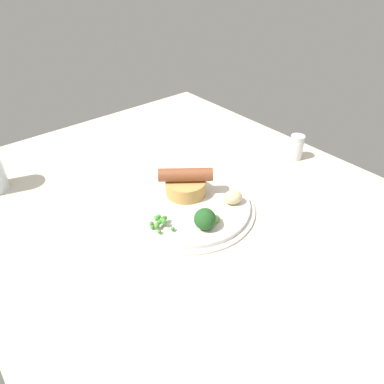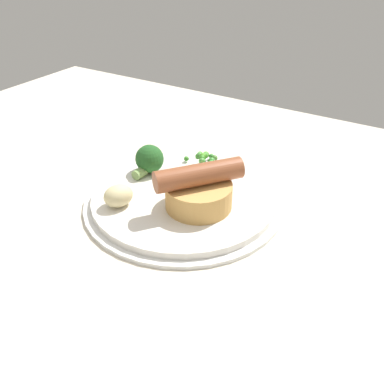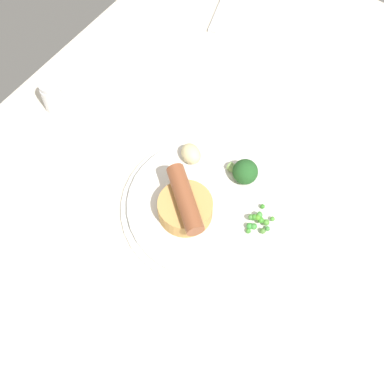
{
  "view_description": "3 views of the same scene",
  "coord_description": "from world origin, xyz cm",
  "px_view_note": "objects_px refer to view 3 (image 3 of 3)",
  "views": [
    {
      "loc": [
        -38.09,
        34.95,
        46.86
      ],
      "look_at": [
        2.98,
        0.8,
        7.29
      ],
      "focal_mm": 32.0,
      "sensor_mm": 36.0,
      "label": 1
    },
    {
      "loc": [
        29.08,
        -38.66,
        34.38
      ],
      "look_at": [
        5.31,
        -0.05,
        5.81
      ],
      "focal_mm": 40.0,
      "sensor_mm": 36.0,
      "label": 2
    },
    {
      "loc": [
        36.3,
        21.87,
        76.83
      ],
      "look_at": [
        4.28,
        -0.89,
        7.28
      ],
      "focal_mm": 50.0,
      "sensor_mm": 36.0,
      "label": 3
    }
  ],
  "objects_px": {
    "broccoli_floret_near": "(245,172)",
    "fork": "(225,1)",
    "sausage_pudding": "(185,206)",
    "potato_chunk_1": "(191,154)",
    "salt_shaker": "(52,96)",
    "pea_pile": "(258,221)",
    "dinner_plate": "(204,206)"
  },
  "relations": [
    {
      "from": "sausage_pudding",
      "to": "potato_chunk_1",
      "type": "bearing_deg",
      "value": -21.34
    },
    {
      "from": "dinner_plate",
      "to": "broccoli_floret_near",
      "type": "height_order",
      "value": "broccoli_floret_near"
    },
    {
      "from": "broccoli_floret_near",
      "to": "dinner_plate",
      "type": "bearing_deg",
      "value": -103.9
    },
    {
      "from": "broccoli_floret_near",
      "to": "fork",
      "type": "xyz_separation_m",
      "value": [
        -0.33,
        -0.26,
        -0.03
      ]
    },
    {
      "from": "potato_chunk_1",
      "to": "fork",
      "type": "height_order",
      "value": "potato_chunk_1"
    },
    {
      "from": "pea_pile",
      "to": "broccoli_floret_near",
      "type": "relative_size",
      "value": 1.06
    },
    {
      "from": "sausage_pudding",
      "to": "potato_chunk_1",
      "type": "distance_m",
      "value": 0.1
    },
    {
      "from": "sausage_pudding",
      "to": "salt_shaker",
      "type": "distance_m",
      "value": 0.31
    },
    {
      "from": "sausage_pudding",
      "to": "pea_pile",
      "type": "height_order",
      "value": "sausage_pudding"
    },
    {
      "from": "sausage_pudding",
      "to": "potato_chunk_1",
      "type": "relative_size",
      "value": 2.74
    },
    {
      "from": "broccoli_floret_near",
      "to": "fork",
      "type": "height_order",
      "value": "broccoli_floret_near"
    },
    {
      "from": "potato_chunk_1",
      "to": "broccoli_floret_near",
      "type": "bearing_deg",
      "value": 101.72
    },
    {
      "from": "potato_chunk_1",
      "to": "sausage_pudding",
      "type": "bearing_deg",
      "value": 30.59
    },
    {
      "from": "sausage_pudding",
      "to": "fork",
      "type": "bearing_deg",
      "value": -25.39
    },
    {
      "from": "broccoli_floret_near",
      "to": "sausage_pudding",
      "type": "bearing_deg",
      "value": -105.73
    },
    {
      "from": "pea_pile",
      "to": "fork",
      "type": "height_order",
      "value": "pea_pile"
    },
    {
      "from": "dinner_plate",
      "to": "sausage_pudding",
      "type": "height_order",
      "value": "sausage_pudding"
    },
    {
      "from": "sausage_pudding",
      "to": "fork",
      "type": "relative_size",
      "value": 0.57
    },
    {
      "from": "dinner_plate",
      "to": "potato_chunk_1",
      "type": "distance_m",
      "value": 0.09
    },
    {
      "from": "fork",
      "to": "broccoli_floret_near",
      "type": "bearing_deg",
      "value": 19.89
    },
    {
      "from": "dinner_plate",
      "to": "pea_pile",
      "type": "distance_m",
      "value": 0.09
    },
    {
      "from": "fork",
      "to": "salt_shaker",
      "type": "distance_m",
      "value": 0.4
    },
    {
      "from": "dinner_plate",
      "to": "salt_shaker",
      "type": "distance_m",
      "value": 0.33
    },
    {
      "from": "broccoli_floret_near",
      "to": "fork",
      "type": "bearing_deg",
      "value": 132.26
    },
    {
      "from": "dinner_plate",
      "to": "fork",
      "type": "relative_size",
      "value": 1.45
    },
    {
      "from": "pea_pile",
      "to": "broccoli_floret_near",
      "type": "height_order",
      "value": "broccoli_floret_near"
    },
    {
      "from": "sausage_pudding",
      "to": "salt_shaker",
      "type": "height_order",
      "value": "sausage_pudding"
    },
    {
      "from": "salt_shaker",
      "to": "fork",
      "type": "bearing_deg",
      "value": 166.51
    },
    {
      "from": "dinner_plate",
      "to": "sausage_pudding",
      "type": "xyz_separation_m",
      "value": [
        0.03,
        -0.01,
        0.03
      ]
    },
    {
      "from": "sausage_pudding",
      "to": "salt_shaker",
      "type": "xyz_separation_m",
      "value": [
        -0.04,
        -0.31,
        -0.01
      ]
    },
    {
      "from": "salt_shaker",
      "to": "sausage_pudding",
      "type": "bearing_deg",
      "value": 81.95
    },
    {
      "from": "pea_pile",
      "to": "potato_chunk_1",
      "type": "bearing_deg",
      "value": -103.9
    }
  ]
}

